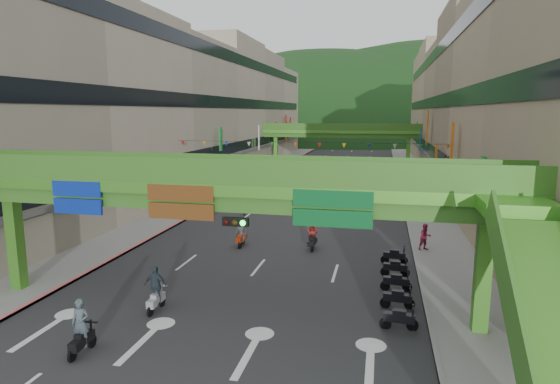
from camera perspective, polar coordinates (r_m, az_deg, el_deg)
name	(u,v)px	position (r m, az deg, el deg)	size (l,w,h in m)	color
ground	(167,382)	(17.51, -13.64, -21.55)	(320.00, 320.00, 0.00)	black
road_slab	(330,178)	(64.36, 6.09, 1.66)	(18.00, 140.00, 0.02)	#28282B
sidewalk_left	(252,176)	(66.42, -3.38, 2.00)	(4.00, 140.00, 0.15)	gray
sidewalk_right	(413,180)	(64.12, 15.91, 1.36)	(4.00, 140.00, 0.15)	gray
curb_left	(265,176)	(65.94, -1.79, 1.97)	(0.20, 140.00, 0.18)	#CC5959
curb_right	(398,180)	(64.02, 14.22, 1.44)	(0.20, 140.00, 0.18)	gray
building_row_left	(198,109)	(68.40, -9.97, 9.98)	(12.80, 95.00, 19.00)	#9E937F
building_row_right	(482,108)	(64.50, 23.45, 9.36)	(12.80, 95.00, 19.00)	gray
overpass_near	(238,202)	(20.01, -5.11, -1.27)	(28.00, 12.27, 7.10)	#4C9E2D
overpass_far	(340,134)	(78.73, 7.37, 7.05)	(28.00, 2.20, 7.10)	#4C9E2D
hill_left	(322,136)	(174.96, 5.17, 6.76)	(168.00, 140.00, 112.00)	#1C4419
hill_right	(430,135)	(194.41, 17.79, 6.64)	(208.00, 176.00, 128.00)	#1C4419
bunting_string	(307,145)	(44.00, 3.35, 5.75)	(26.00, 0.36, 0.47)	black
scooter_rider_near	(81,329)	(19.63, -23.11, -15.07)	(0.70, 1.60, 2.18)	black
scooter_rider_mid	(313,234)	(30.93, 4.00, -5.12)	(0.92, 1.60, 2.11)	black
scooter_rider_left	(155,289)	(22.38, -14.94, -11.33)	(1.07, 1.60, 2.16)	#94939A
scooter_rider_far	(241,233)	(31.81, -4.73, -4.98)	(0.80, 1.60, 1.90)	maroon
parked_scooter_row	(396,281)	(24.87, 14.01, -10.52)	(1.60, 9.35, 1.08)	black
car_silver	(291,165)	(73.68, 1.41, 3.33)	(1.63, 4.68, 1.54)	#A8AAB1
car_yellow	(346,164)	(76.46, 8.06, 3.43)	(1.69, 4.19, 1.43)	#F3AD3C
pedestrian_red	(425,239)	(31.89, 17.29, -5.51)	(0.84, 0.65, 1.73)	#AC2A50
pedestrian_dark	(446,212)	(41.04, 19.57, -2.28)	(1.01, 0.42, 1.72)	black
pedestrian_blue	(413,201)	(44.92, 15.88, -1.10)	(0.79, 0.51, 1.70)	navy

